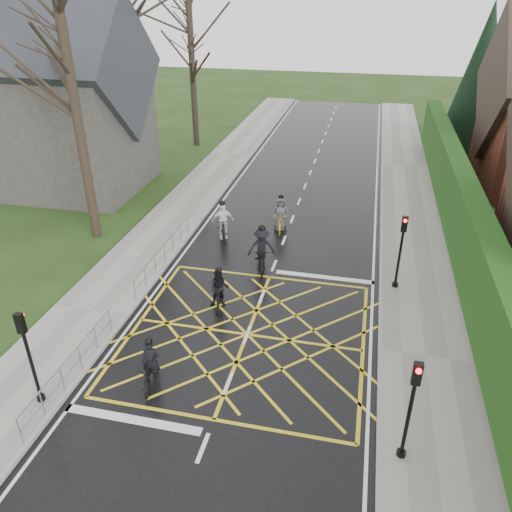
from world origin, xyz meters
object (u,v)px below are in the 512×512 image
at_px(cyclist_front, 223,225).
at_px(cyclist_lead, 280,218).
at_px(cyclist_mid, 261,253).
at_px(cyclist_rear, 151,369).
at_px(cyclist_back, 219,292).

height_order(cyclist_front, cyclist_lead, cyclist_front).
bearing_deg(cyclist_mid, cyclist_front, 120.08).
distance_m(cyclist_mid, cyclist_front, 3.37).
bearing_deg(cyclist_front, cyclist_lead, 10.02).
relative_size(cyclist_rear, cyclist_back, 1.03).
relative_size(cyclist_back, cyclist_front, 0.87).
bearing_deg(cyclist_lead, cyclist_rear, -109.08).
relative_size(cyclist_rear, cyclist_lead, 0.91).
height_order(cyclist_back, cyclist_mid, cyclist_mid).
relative_size(cyclist_back, cyclist_lead, 0.88).
bearing_deg(cyclist_back, cyclist_mid, 62.62).
bearing_deg(cyclist_lead, cyclist_mid, -101.48).
bearing_deg(cyclist_rear, cyclist_mid, 64.71).
height_order(cyclist_rear, cyclist_back, cyclist_back).
relative_size(cyclist_back, cyclist_mid, 0.80).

